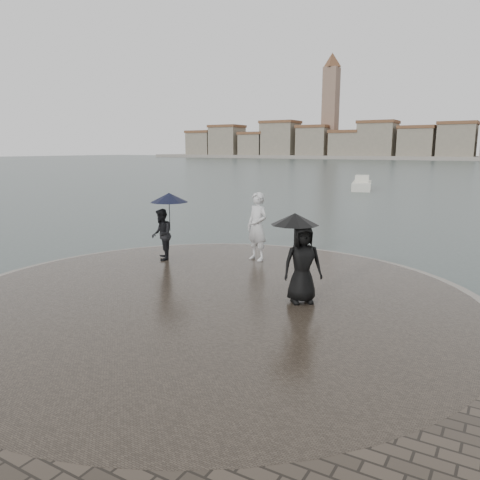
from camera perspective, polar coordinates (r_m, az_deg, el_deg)
The scene contains 7 objects.
ground at distance 8.52m, azimuth -17.28°, elevation -15.09°, with size 400.00×400.00×0.00m, color #2B3835.
kerb_ring at distance 10.90m, azimuth -3.51°, elevation -7.81°, with size 12.50×12.50×0.32m, color gray.
quay_tip at distance 10.90m, azimuth -3.51°, elevation -7.70°, with size 11.90×11.90×0.36m, color #2D261E.
statue at distance 14.04m, azimuth 2.12°, elevation 1.66°, with size 0.75×0.49×2.05m, color silver.
visitor_left at distance 14.20m, azimuth -9.24°, elevation 2.19°, with size 1.29×1.15×2.04m.
visitor_right at distance 10.24m, azimuth 7.39°, elevation -1.44°, with size 1.28×1.11×1.95m.
far_skyline at distance 166.18m, azimuth 26.92°, elevation 10.59°, with size 260.00×20.00×37.00m.
Camera 1 is at (5.81, -5.02, 3.69)m, focal length 35.00 mm.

